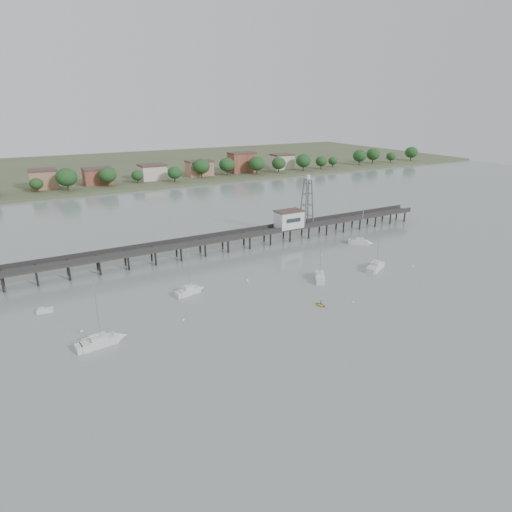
{
  "coord_description": "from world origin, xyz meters",
  "views": [
    {
      "loc": [
        -44.98,
        -45.77,
        39.92
      ],
      "look_at": [
        3.55,
        42.0,
        4.0
      ],
      "focal_mm": 30.0,
      "sensor_mm": 36.0,
      "label": 1
    }
  ],
  "objects": [
    {
      "name": "ground_plane",
      "position": [
        0.0,
        0.0,
        0.0
      ],
      "size": [
        500.0,
        500.0,
        0.0
      ],
      "primitive_type": "plane",
      "color": "slate",
      "rests_on": "ground"
    },
    {
      "name": "pier",
      "position": [
        0.0,
        60.0,
        3.79
      ],
      "size": [
        150.0,
        5.0,
        5.5
      ],
      "color": "#2D2823",
      "rests_on": "ground"
    },
    {
      "name": "pier_building",
      "position": [
        25.0,
        60.0,
        6.67
      ],
      "size": [
        8.4,
        5.4,
        5.3
      ],
      "color": "silver",
      "rests_on": "ground"
    },
    {
      "name": "lattice_tower",
      "position": [
        31.5,
        60.0,
        11.1
      ],
      "size": [
        3.2,
        3.2,
        15.5
      ],
      "color": "slate",
      "rests_on": "ground"
    },
    {
      "name": "sailboat_e",
      "position": [
        41.98,
        45.4,
        0.65
      ],
      "size": [
        6.24,
        6.03,
        11.26
      ],
      "rotation": [
        0.0,
        0.0,
        -0.75
      ],
      "color": "silver",
      "rests_on": "ground"
    },
    {
      "name": "sailboat_b",
      "position": [
        -15.26,
        37.25,
        0.65
      ],
      "size": [
        6.94,
        3.35,
        11.19
      ],
      "rotation": [
        0.0,
        0.0,
        0.22
      ],
      "color": "silver",
      "rests_on": "ground"
    },
    {
      "name": "sailboat_d",
      "position": [
        32.09,
        28.9,
        0.64
      ],
      "size": [
        8.67,
        5.97,
        13.95
      ],
      "rotation": [
        0.0,
        0.0,
        0.46
      ],
      "color": "silver",
      "rests_on": "ground"
    },
    {
      "name": "sailboat_a",
      "position": [
        -36.21,
        24.5,
        0.64
      ],
      "size": [
        8.41,
        3.45,
        13.49
      ],
      "rotation": [
        0.0,
        0.0,
        0.13
      ],
      "color": "silver",
      "rests_on": "ground"
    },
    {
      "name": "sailboat_c",
      "position": [
        14.77,
        30.53,
        0.65
      ],
      "size": [
        5.88,
        7.26,
        12.19
      ],
      "rotation": [
        0.0,
        0.0,
        0.97
      ],
      "color": "silver",
      "rests_on": "ground"
    },
    {
      "name": "white_tender",
      "position": [
        -44.91,
        42.83,
        0.37
      ],
      "size": [
        3.24,
        1.64,
        1.21
      ],
      "rotation": [
        0.0,
        0.0,
        -0.11
      ],
      "color": "silver",
      "rests_on": "ground"
    },
    {
      "name": "yellow_dinghy",
      "position": [
        5.87,
        18.21,
        0.0
      ],
      "size": [
        1.73,
        0.82,
        2.33
      ],
      "primitive_type": "imported",
      "rotation": [
        0.0,
        0.0,
        0.21
      ],
      "color": "gold",
      "rests_on": "ground"
    },
    {
      "name": "dinghy_occupant",
      "position": [
        5.87,
        18.21,
        0.0
      ],
      "size": [
        0.68,
        1.08,
        0.24
      ],
      "primitive_type": "imported",
      "rotation": [
        0.0,
        0.0,
        3.48
      ],
      "color": "black",
      "rests_on": "ground"
    },
    {
      "name": "mooring_buoys",
      "position": [
        2.76,
        29.95,
        0.08
      ],
      "size": [
        80.83,
        28.02,
        0.39
      ],
      "color": "#F9F1C1",
      "rests_on": "ground"
    },
    {
      "name": "far_shore",
      "position": [
        0.36,
        239.58,
        0.95
      ],
      "size": [
        500.0,
        170.0,
        10.4
      ],
      "color": "#475133",
      "rests_on": "ground"
    }
  ]
}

